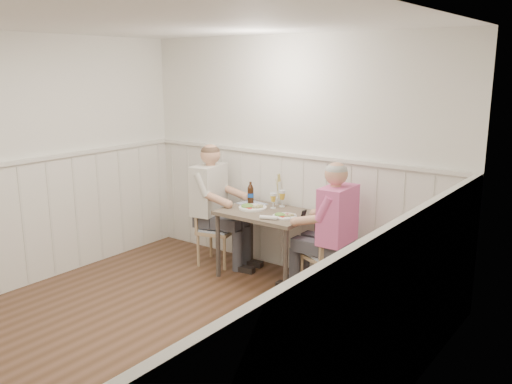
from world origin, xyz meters
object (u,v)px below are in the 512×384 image
chair_left (213,226)px  diner_cream (212,213)px  chair_right (328,254)px  beer_bottle (251,194)px  man_in_pink (333,241)px  grass_vase (277,190)px  dining_table (267,220)px

chair_left → diner_cream: bearing=147.2°
chair_right → beer_bottle: bearing=170.1°
chair_left → man_in_pink: bearing=-0.8°
grass_vase → dining_table: bearing=-74.4°
beer_bottle → grass_vase: bearing=27.3°
dining_table → chair_right: (0.76, -0.02, -0.21)m
man_in_pink → grass_vase: 1.02m
chair_right → beer_bottle: 1.20m
man_in_pink → diner_cream: bearing=178.8°
chair_right → grass_vase: size_ratio=2.16×
dining_table → chair_left: chair_left is taller
man_in_pink → grass_vase: size_ratio=3.74×
diner_cream → dining_table: bearing=-0.1°
dining_table → grass_vase: grass_vase is taller
chair_right → man_in_pink: (0.06, -0.01, 0.15)m
dining_table → diner_cream: 0.78m
man_in_pink → diner_cream: 1.60m
chair_right → chair_left: 1.52m
dining_table → grass_vase: (-0.09, 0.31, 0.26)m
chair_right → beer_bottle: beer_bottle is taller
man_in_pink → beer_bottle: man_in_pink is taller
chair_right → man_in_pink: 0.16m
chair_right → diner_cream: size_ratio=0.56×
chair_left → man_in_pink: 1.59m
man_in_pink → beer_bottle: 1.22m
chair_right → chair_left: size_ratio=0.98×
beer_bottle → chair_right: bearing=-9.9°
dining_table → grass_vase: bearing=105.6°
dining_table → beer_bottle: (-0.35, 0.17, 0.21)m
diner_cream → man_in_pink: bearing=-1.2°
chair_right → grass_vase: 1.03m
man_in_pink → beer_bottle: size_ratio=5.63×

